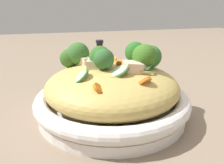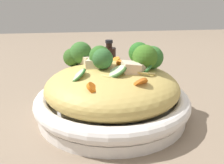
{
  "view_description": "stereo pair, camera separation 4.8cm",
  "coord_description": "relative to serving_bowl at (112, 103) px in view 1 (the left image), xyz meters",
  "views": [
    {
      "loc": [
        0.12,
        0.44,
        0.23
      ],
      "look_at": [
        0.0,
        0.0,
        0.07
      ],
      "focal_mm": 36.79,
      "sensor_mm": 36.0,
      "label": 1
    },
    {
      "loc": [
        0.07,
        0.45,
        0.23
      ],
      "look_at": [
        0.0,
        0.0,
        0.07
      ],
      "focal_mm": 36.79,
      "sensor_mm": 36.0,
      "label": 2
    }
  ],
  "objects": [
    {
      "name": "carrot_coins",
      "position": [
        -0.01,
        0.03,
        0.08
      ],
      "size": [
        0.11,
        0.18,
        0.04
      ],
      "color": "orange",
      "rests_on": "serving_bowl"
    },
    {
      "name": "soy_sauce_bottle",
      "position": [
        -0.04,
        -0.29,
        0.02
      ],
      "size": [
        0.04,
        0.04,
        0.12
      ],
      "color": "black",
      "rests_on": "ground_plane"
    },
    {
      "name": "serving_bowl",
      "position": [
        0.0,
        0.0,
        0.0
      ],
      "size": [
        0.33,
        0.33,
        0.05
      ],
      "color": "white",
      "rests_on": "ground_plane"
    },
    {
      "name": "broccoli_florets",
      "position": [
        -0.01,
        -0.03,
        0.1
      ],
      "size": [
        0.22,
        0.15,
        0.07
      ],
      "color": "#9FC473",
      "rests_on": "serving_bowl"
    },
    {
      "name": "ground_plane",
      "position": [
        0.0,
        0.0,
        -0.03
      ],
      "size": [
        3.0,
        3.0,
        0.0
      ],
      "primitive_type": "plane",
      "color": "#7F6C59"
    },
    {
      "name": "zucchini_slices",
      "position": [
        -0.02,
        0.03,
        0.08
      ],
      "size": [
        0.18,
        0.1,
        0.03
      ],
      "color": "beige",
      "rests_on": "serving_bowl"
    },
    {
      "name": "noodle_heap",
      "position": [
        -0.0,
        0.0,
        0.04
      ],
      "size": [
        0.28,
        0.28,
        0.09
      ],
      "color": "tan",
      "rests_on": "serving_bowl"
    },
    {
      "name": "chicken_chunks",
      "position": [
        0.01,
        -0.0,
        0.09
      ],
      "size": [
        0.13,
        0.13,
        0.03
      ],
      "color": "beige",
      "rests_on": "serving_bowl"
    }
  ]
}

